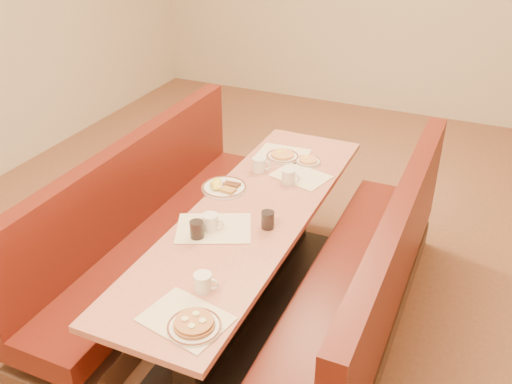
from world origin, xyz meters
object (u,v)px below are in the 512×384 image
at_px(diner_table, 251,262).
at_px(booth_left, 154,238).
at_px(pancake_plate, 194,325).
at_px(eggs_plate, 224,187).
at_px(coffee_mug_a, 204,282).
at_px(soda_tumbler_mid, 268,220).
at_px(soda_tumbler_near, 197,230).
at_px(coffee_mug_c, 289,176).
at_px(booth_right, 362,294).
at_px(coffee_mug_d, 260,164).
at_px(coffee_mug_b, 211,222).

height_order(diner_table, booth_left, booth_left).
distance_m(pancake_plate, eggs_plate, 1.31).
xyz_separation_m(coffee_mug_a, soda_tumbler_mid, (0.07, 0.66, 0.00)).
height_order(booth_left, soda_tumbler_near, booth_left).
relative_size(pancake_plate, soda_tumbler_mid, 2.38).
distance_m(diner_table, coffee_mug_c, 0.62).
relative_size(diner_table, soda_tumbler_mid, 23.38).
bearing_deg(soda_tumbler_mid, pancake_plate, -88.49).
distance_m(eggs_plate, coffee_mug_a, 1.03).
bearing_deg(booth_right, coffee_mug_d, 149.88).
bearing_deg(coffee_mug_b, coffee_mug_a, -71.43).
bearing_deg(coffee_mug_b, booth_left, 150.55).
height_order(pancake_plate, soda_tumbler_mid, soda_tumbler_mid).
xyz_separation_m(diner_table, soda_tumbler_mid, (0.16, -0.11, 0.43)).
bearing_deg(coffee_mug_d, eggs_plate, -118.16).
height_order(coffee_mug_c, soda_tumbler_mid, soda_tumbler_mid).
bearing_deg(eggs_plate, coffee_mug_b, -71.64).
relative_size(coffee_mug_b, coffee_mug_d, 1.00).
distance_m(pancake_plate, coffee_mug_b, 0.82).
distance_m(booth_right, soda_tumbler_mid, 0.73).
bearing_deg(diner_table, booth_left, 180.00).
distance_m(booth_left, booth_right, 1.46).
xyz_separation_m(pancake_plate, eggs_plate, (-0.47, 1.22, -0.00)).
bearing_deg(eggs_plate, soda_tumbler_mid, -34.61).
relative_size(booth_left, pancake_plate, 9.81).
xyz_separation_m(booth_left, coffee_mug_b, (0.60, -0.27, 0.44)).
bearing_deg(soda_tumbler_mid, eggs_plate, 145.39).
bearing_deg(coffee_mug_c, diner_table, -96.50).
relative_size(booth_right, eggs_plate, 8.43).
bearing_deg(pancake_plate, diner_table, 100.30).
bearing_deg(coffee_mug_b, pancake_plate, -73.05).
relative_size(eggs_plate, soda_tumbler_near, 2.74).
bearing_deg(soda_tumbler_near, coffee_mug_a, -56.73).
bearing_deg(booth_right, coffee_mug_a, -129.48).
xyz_separation_m(coffee_mug_c, soda_tumbler_mid, (0.08, -0.56, 0.00)).
bearing_deg(booth_right, booth_left, 180.00).
relative_size(coffee_mug_d, soda_tumbler_mid, 1.24).
distance_m(coffee_mug_d, soda_tumbler_near, 0.90).
bearing_deg(coffee_mug_c, soda_tumbler_near, -102.88).
bearing_deg(booth_right, soda_tumbler_mid, -168.65).
distance_m(booth_right, pancake_plate, 1.23).
height_order(coffee_mug_a, soda_tumbler_mid, soda_tumbler_mid).
relative_size(booth_left, soda_tumbler_near, 23.08).
relative_size(eggs_plate, coffee_mug_c, 2.31).
height_order(booth_right, eggs_plate, booth_right).
bearing_deg(coffee_mug_c, pancake_plate, -82.31).
distance_m(pancake_plate, soda_tumbler_near, 0.74).
bearing_deg(pancake_plate, coffee_mug_d, 102.93).
xyz_separation_m(eggs_plate, coffee_mug_a, (0.38, -0.96, 0.03)).
xyz_separation_m(booth_left, coffee_mug_a, (0.83, -0.77, 0.44)).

